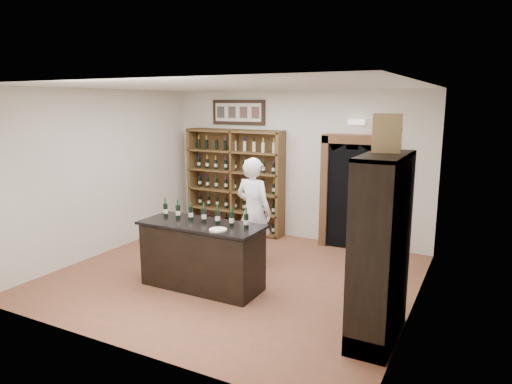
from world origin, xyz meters
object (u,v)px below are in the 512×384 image
at_px(wine_crate, 387,133).
at_px(side_cabinet, 382,278).
at_px(counter_bottle_0, 165,210).
at_px(wine_shelf, 236,181).
at_px(shopkeeper, 253,212).
at_px(tasting_counter, 202,256).

bearing_deg(wine_crate, side_cabinet, -70.69).
distance_m(counter_bottle_0, side_cabinet, 3.48).
height_order(counter_bottle_0, side_cabinet, side_cabinet).
bearing_deg(wine_shelf, side_cabinet, -40.21).
distance_m(wine_shelf, shopkeeper, 2.15).
height_order(tasting_counter, side_cabinet, side_cabinet).
distance_m(shopkeeper, wine_crate, 3.19).
xyz_separation_m(tasting_counter, side_cabinet, (2.72, -0.30, 0.26)).
distance_m(tasting_counter, side_cabinet, 2.75).
bearing_deg(wine_shelf, shopkeeper, -52.03).
bearing_deg(shopkeeper, wine_shelf, -44.20).
bearing_deg(counter_bottle_0, side_cabinet, -6.18).
bearing_deg(shopkeeper, tasting_counter, 87.69).
height_order(counter_bottle_0, shopkeeper, shopkeeper).
xyz_separation_m(tasting_counter, shopkeeper, (0.22, 1.24, 0.44)).
bearing_deg(counter_bottle_0, shopkeeper, 51.09).
bearing_deg(side_cabinet, tasting_counter, 173.72).
bearing_deg(wine_shelf, counter_bottle_0, -82.43).
bearing_deg(tasting_counter, wine_crate, -3.54).
distance_m(wine_shelf, wine_crate, 5.05).
distance_m(side_cabinet, wine_crate, 1.67).
relative_size(side_cabinet, shopkeeper, 1.18).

